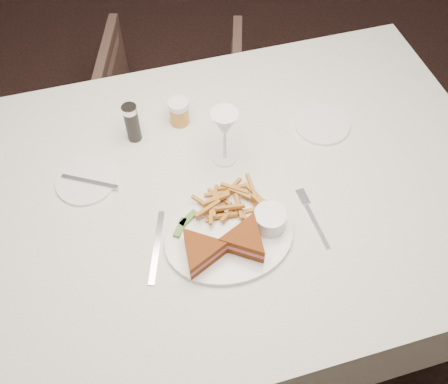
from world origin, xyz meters
TOP-DOWN VIEW (x-y plane):
  - ground at (0.00, 0.00)m, footprint 5.00×5.00m
  - table at (-0.10, -0.33)m, footprint 1.59×1.10m
  - chair_far at (-0.11, 0.50)m, footprint 0.70×0.67m
  - table_setting at (-0.11, -0.39)m, footprint 0.84×0.63m

SIDE VIEW (x-z plane):
  - ground at x=0.00m, z-range 0.00..0.00m
  - chair_far at x=-0.11m, z-range 0.00..0.60m
  - table at x=-0.10m, z-range 0.00..0.75m
  - table_setting at x=-0.11m, z-range 0.70..0.88m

